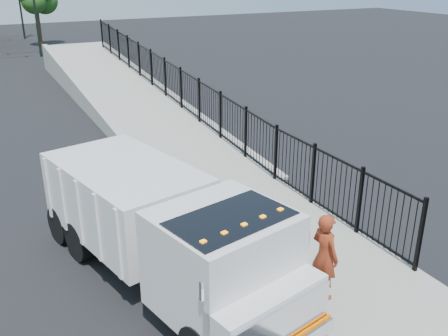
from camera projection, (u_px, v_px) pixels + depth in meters
name	position (u px, v px, depth m)	size (l,w,h in m)	color
ground	(237.00, 270.00, 11.67)	(120.00, 120.00, 0.00)	black
sidewalk	(359.00, 292.00, 10.81)	(3.55, 12.00, 0.12)	#9E998E
curb	(285.00, 317.00, 9.99)	(0.30, 12.00, 0.16)	#ADAAA3
ramp	(127.00, 104.00, 25.79)	(3.95, 24.00, 1.70)	#9E998E
iron_fence	(181.00, 101.00, 22.75)	(0.10, 28.00, 1.80)	black
truck	(166.00, 227.00, 10.64)	(4.00, 7.79, 2.55)	black
worker	(325.00, 256.00, 10.27)	(0.69, 0.46, 1.90)	#973218
debris	(250.00, 241.00, 12.60)	(0.42, 0.42, 0.11)	silver
tree_1	(35.00, 0.00, 43.31)	(2.16, 2.16, 5.08)	#382314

